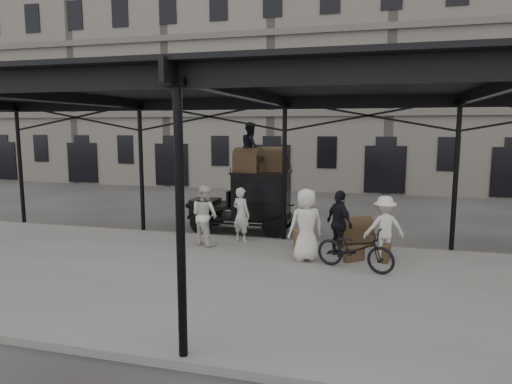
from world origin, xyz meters
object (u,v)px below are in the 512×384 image
Objects in this scene: taxi at (253,199)px; steamer_trunk_roof_near at (249,162)px; porter_official at (339,223)px; steamer_trunk_platform at (355,233)px; bicycle at (355,249)px; porter_left at (241,214)px.

steamer_trunk_roof_near is (-0.08, -0.25, 1.33)m from taxi.
steamer_trunk_roof_near is at bearing 13.56° from porter_official.
porter_official is 1.92× the size of steamer_trunk_roof_near.
porter_official is 4.39m from steamer_trunk_roof_near.
porter_official is 1.43m from steamer_trunk_platform.
steamer_trunk_roof_near reaches higher than taxi.
steamer_trunk_roof_near is 0.96× the size of steamer_trunk_platform.
taxi is 3.65× the size of steamer_trunk_platform.
taxi is 1.98× the size of porter_official.
bicycle is at bearing -114.04° from steamer_trunk_platform.
porter_left is 1.78× the size of steamer_trunk_roof_near.
steamer_trunk_platform is (-0.13, 2.43, -0.17)m from bicycle.
taxi is 2.14× the size of porter_left.
porter_official is at bearing 41.56° from bicycle.
porter_left is at bearing 34.44° from porter_official.
steamer_trunk_platform is (0.36, 1.27, -0.55)m from porter_official.
porter_official is at bearing -172.39° from porter_left.
taxi reaches higher than bicycle.
porter_left reaches higher than bicycle.
taxi is 1.80× the size of bicycle.
porter_left is 3.53m from steamer_trunk_platform.
steamer_trunk_platform is at bearing -55.75° from porter_official.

